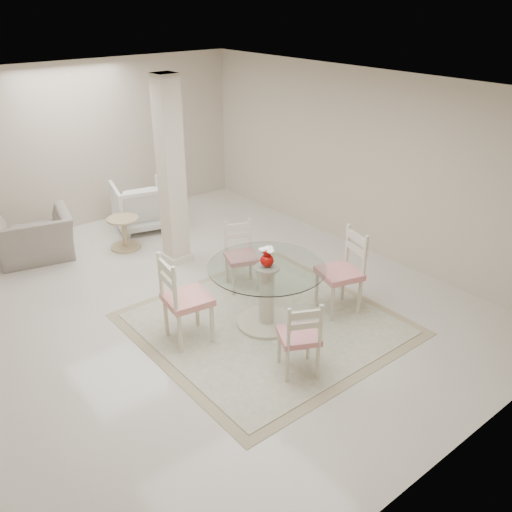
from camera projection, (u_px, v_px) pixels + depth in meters
ground at (197, 304)px, 7.00m from camera, size 7.00×7.00×0.00m
room_shell at (189, 165)px, 6.19m from camera, size 6.02×7.02×2.71m
column at (171, 173)px, 7.60m from camera, size 0.30×0.30×2.70m
area_rug at (266, 324)px, 6.59m from camera, size 2.87×2.87×0.02m
dining_table at (267, 296)px, 6.41m from camera, size 1.37×1.37×0.79m
red_vase at (267, 257)px, 6.19m from camera, size 0.19×0.17×0.24m
dining_chair_east at (345, 266)px, 6.63m from camera, size 0.58×0.58×1.19m
dining_chair_north at (240, 250)px, 7.21m from camera, size 0.53×0.53×1.02m
dining_chair_west at (180, 294)px, 5.99m from camera, size 0.54×0.54×1.20m
dining_chair_south at (301, 333)px, 5.50m from camera, size 0.53×0.53×0.99m
recliner_taupe at (34, 237)px, 8.08m from camera, size 1.27×1.16×0.70m
armchair_white at (141, 205)px, 9.12m from camera, size 1.06×1.08×0.80m
side_table at (124, 234)px, 8.45m from camera, size 0.49×0.49×0.51m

